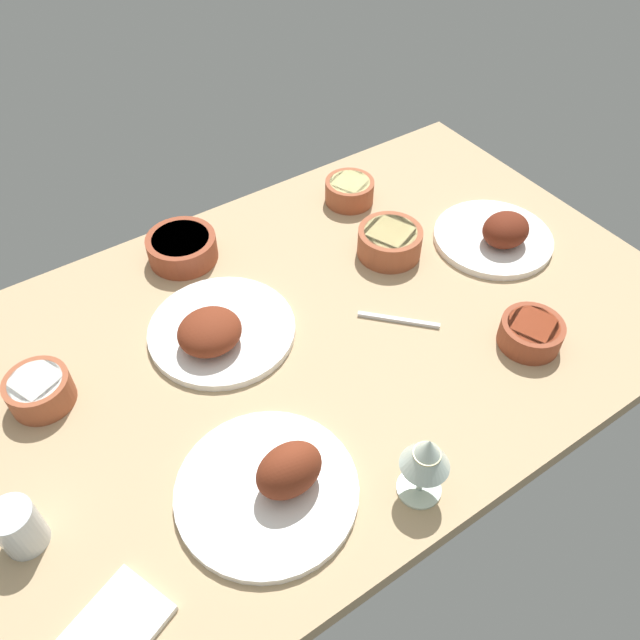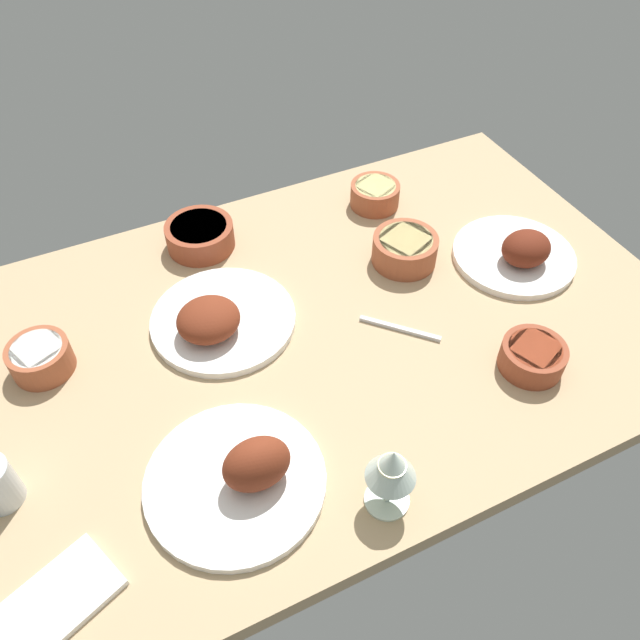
{
  "view_description": "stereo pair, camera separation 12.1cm",
  "coord_description": "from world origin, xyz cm",
  "px_view_note": "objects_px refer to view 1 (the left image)",
  "views": [
    {
      "loc": [
        -46.16,
        -68.24,
        94.64
      ],
      "look_at": [
        0.0,
        0.0,
        6.0
      ],
      "focal_mm": 35.65,
      "sensor_mm": 36.0,
      "label": 1
    },
    {
      "loc": [
        -35.67,
        -74.26,
        94.64
      ],
      "look_at": [
        0.0,
        0.0,
        6.0
      ],
      "focal_mm": 35.65,
      "sensor_mm": 36.0,
      "label": 2
    }
  ],
  "objects_px": {
    "wine_glass": "(427,456)",
    "plate_center_main": "(498,236)",
    "bowl_sauce": "(531,332)",
    "fork_loose": "(399,320)",
    "bowl_potatoes": "(349,190)",
    "plate_far_side": "(217,331)",
    "bowl_cream": "(39,390)",
    "plate_near_viewer": "(275,483)",
    "bowl_onions": "(182,247)",
    "bowl_pasta": "(390,241)",
    "water_tumbler": "(19,527)"
  },
  "relations": [
    {
      "from": "plate_far_side",
      "to": "wine_glass",
      "type": "bearing_deg",
      "value": -75.96
    },
    {
      "from": "plate_center_main",
      "to": "wine_glass",
      "type": "bearing_deg",
      "value": -145.62
    },
    {
      "from": "plate_center_main",
      "to": "bowl_cream",
      "type": "height_order",
      "value": "plate_center_main"
    },
    {
      "from": "plate_center_main",
      "to": "fork_loose",
      "type": "relative_size",
      "value": 1.61
    },
    {
      "from": "water_tumbler",
      "to": "plate_center_main",
      "type": "bearing_deg",
      "value": 5.32
    },
    {
      "from": "bowl_cream",
      "to": "fork_loose",
      "type": "height_order",
      "value": "bowl_cream"
    },
    {
      "from": "plate_far_side",
      "to": "bowl_onions",
      "type": "bearing_deg",
      "value": 78.98
    },
    {
      "from": "plate_near_viewer",
      "to": "plate_center_main",
      "type": "bearing_deg",
      "value": 18.35
    },
    {
      "from": "plate_center_main",
      "to": "bowl_pasta",
      "type": "relative_size",
      "value": 1.89
    },
    {
      "from": "plate_center_main",
      "to": "bowl_cream",
      "type": "distance_m",
      "value": 0.96
    },
    {
      "from": "bowl_cream",
      "to": "plate_far_side",
      "type": "bearing_deg",
      "value": -7.86
    },
    {
      "from": "plate_near_viewer",
      "to": "bowl_pasta",
      "type": "bearing_deg",
      "value": 34.83
    },
    {
      "from": "bowl_pasta",
      "to": "bowl_sauce",
      "type": "xyz_separation_m",
      "value": [
        0.06,
        -0.35,
        -0.01
      ]
    },
    {
      "from": "plate_far_side",
      "to": "bowl_cream",
      "type": "distance_m",
      "value": 0.32
    },
    {
      "from": "bowl_cream",
      "to": "wine_glass",
      "type": "bearing_deg",
      "value": -49.04
    },
    {
      "from": "plate_far_side",
      "to": "plate_near_viewer",
      "type": "bearing_deg",
      "value": -102.7
    },
    {
      "from": "plate_center_main",
      "to": "plate_near_viewer",
      "type": "xyz_separation_m",
      "value": [
        -0.71,
        -0.24,
        0.0
      ]
    },
    {
      "from": "bowl_cream",
      "to": "wine_glass",
      "type": "distance_m",
      "value": 0.66
    },
    {
      "from": "bowl_potatoes",
      "to": "fork_loose",
      "type": "bearing_deg",
      "value": -111.89
    },
    {
      "from": "wine_glass",
      "to": "plate_center_main",
      "type": "bearing_deg",
      "value": 34.38
    },
    {
      "from": "plate_near_viewer",
      "to": "bowl_onions",
      "type": "xyz_separation_m",
      "value": [
        0.12,
        0.58,
        0.0
      ]
    },
    {
      "from": "bowl_cream",
      "to": "bowl_onions",
      "type": "relative_size",
      "value": 0.75
    },
    {
      "from": "plate_near_viewer",
      "to": "plate_far_side",
      "type": "relative_size",
      "value": 1.02
    },
    {
      "from": "plate_far_side",
      "to": "bowl_potatoes",
      "type": "distance_m",
      "value": 0.51
    },
    {
      "from": "plate_center_main",
      "to": "wine_glass",
      "type": "height_order",
      "value": "wine_glass"
    },
    {
      "from": "plate_center_main",
      "to": "plate_near_viewer",
      "type": "distance_m",
      "value": 0.75
    },
    {
      "from": "bowl_sauce",
      "to": "bowl_onions",
      "type": "height_order",
      "value": "bowl_onions"
    },
    {
      "from": "plate_far_side",
      "to": "bowl_sauce",
      "type": "height_order",
      "value": "plate_far_side"
    },
    {
      "from": "bowl_cream",
      "to": "plate_near_viewer",
      "type": "bearing_deg",
      "value": -56.97
    },
    {
      "from": "plate_far_side",
      "to": "bowl_sauce",
      "type": "distance_m",
      "value": 0.58
    },
    {
      "from": "plate_center_main",
      "to": "bowl_onions",
      "type": "height_order",
      "value": "plate_center_main"
    },
    {
      "from": "bowl_potatoes",
      "to": "bowl_sauce",
      "type": "height_order",
      "value": "bowl_potatoes"
    },
    {
      "from": "bowl_sauce",
      "to": "fork_loose",
      "type": "bearing_deg",
      "value": 133.26
    },
    {
      "from": "bowl_onions",
      "to": "water_tumbler",
      "type": "height_order",
      "value": "water_tumbler"
    },
    {
      "from": "bowl_pasta",
      "to": "wine_glass",
      "type": "distance_m",
      "value": 0.56
    },
    {
      "from": "plate_center_main",
      "to": "bowl_pasta",
      "type": "xyz_separation_m",
      "value": [
        -0.21,
        0.11,
        0.01
      ]
    },
    {
      "from": "plate_far_side",
      "to": "bowl_pasta",
      "type": "xyz_separation_m",
      "value": [
        0.42,
        0.01,
        0.01
      ]
    },
    {
      "from": "bowl_pasta",
      "to": "bowl_potatoes",
      "type": "height_order",
      "value": "bowl_pasta"
    },
    {
      "from": "plate_far_side",
      "to": "fork_loose",
      "type": "xyz_separation_m",
      "value": [
        0.31,
        -0.15,
        -0.02
      ]
    },
    {
      "from": "bowl_potatoes",
      "to": "bowl_onions",
      "type": "relative_size",
      "value": 0.78
    },
    {
      "from": "plate_near_viewer",
      "to": "wine_glass",
      "type": "height_order",
      "value": "wine_glass"
    },
    {
      "from": "water_tumbler",
      "to": "bowl_sauce",
      "type": "bearing_deg",
      "value": -8.93
    },
    {
      "from": "plate_near_viewer",
      "to": "water_tumbler",
      "type": "height_order",
      "value": "plate_near_viewer"
    },
    {
      "from": "bowl_sauce",
      "to": "fork_loose",
      "type": "distance_m",
      "value": 0.25
    },
    {
      "from": "bowl_pasta",
      "to": "plate_near_viewer",
      "type": "bearing_deg",
      "value": -145.17
    },
    {
      "from": "bowl_onions",
      "to": "wine_glass",
      "type": "relative_size",
      "value": 1.05
    },
    {
      "from": "wine_glass",
      "to": "water_tumbler",
      "type": "distance_m",
      "value": 0.59
    },
    {
      "from": "plate_center_main",
      "to": "bowl_pasta",
      "type": "bearing_deg",
      "value": 153.03
    },
    {
      "from": "bowl_cream",
      "to": "water_tumbler",
      "type": "height_order",
      "value": "water_tumbler"
    },
    {
      "from": "plate_far_side",
      "to": "bowl_pasta",
      "type": "height_order",
      "value": "plate_far_side"
    }
  ]
}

